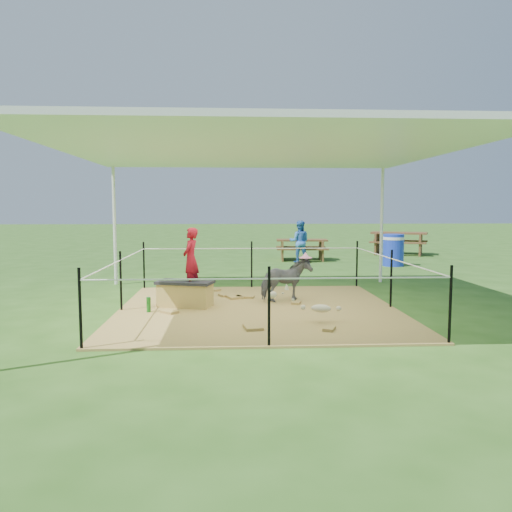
{
  "coord_description": "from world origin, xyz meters",
  "views": [
    {
      "loc": [
        -0.49,
        -8.18,
        1.7
      ],
      "look_at": [
        0.0,
        0.6,
        0.85
      ],
      "focal_mm": 35.0,
      "sensor_mm": 36.0,
      "label": 1
    }
  ],
  "objects": [
    {
      "name": "foal",
      "position": [
        0.86,
        -1.08,
        0.27
      ],
      "size": [
        0.94,
        0.68,
        0.47
      ],
      "primitive_type": null,
      "rotation": [
        0.0,
        0.0,
        -0.27
      ],
      "color": "beige",
      "rests_on": "hay_patch"
    },
    {
      "name": "pink_hat",
      "position": [
        0.54,
        0.6,
        0.85
      ],
      "size": [
        0.24,
        0.24,
        0.11
      ],
      "primitive_type": "cylinder",
      "color": "pink",
      "rests_on": "pony"
    },
    {
      "name": "straw_bale",
      "position": [
        -1.23,
        0.25,
        0.22
      ],
      "size": [
        0.96,
        0.66,
        0.39
      ],
      "primitive_type": "cube",
      "rotation": [
        0.0,
        0.0,
        -0.27
      ],
      "color": "#B49241",
      "rests_on": "hay_patch"
    },
    {
      "name": "green_bottle",
      "position": [
        -1.78,
        -0.2,
        0.15
      ],
      "size": [
        0.08,
        0.08,
        0.24
      ],
      "primitive_type": "cylinder",
      "rotation": [
        0.0,
        0.0,
        -0.27
      ],
      "color": "#176817",
      "rests_on": "hay_patch"
    },
    {
      "name": "woman",
      "position": [
        -1.13,
        0.25,
        0.94
      ],
      "size": [
        0.35,
        0.44,
        1.05
      ],
      "primitive_type": "imported",
      "rotation": [
        0.0,
        0.0,
        -1.85
      ],
      "color": "#A81020",
      "rests_on": "straw_bale"
    },
    {
      "name": "hay_patch",
      "position": [
        0.0,
        0.0,
        0.01
      ],
      "size": [
        4.6,
        4.6,
        0.03
      ],
      "primitive_type": "cube",
      "color": "brown",
      "rests_on": "ground"
    },
    {
      "name": "canopy_tent",
      "position": [
        0.0,
        0.0,
        2.69
      ],
      "size": [
        6.3,
        6.3,
        2.9
      ],
      "color": "silver",
      "rests_on": "ground"
    },
    {
      "name": "distant_person",
      "position": [
        1.73,
        7.22,
        0.65
      ],
      "size": [
        0.71,
        0.59,
        1.31
      ],
      "primitive_type": "imported",
      "rotation": [
        0.0,
        0.0,
        2.98
      ],
      "color": "#3571C9",
      "rests_on": "ground"
    },
    {
      "name": "trash_barrel",
      "position": [
        4.34,
        6.12,
        0.47
      ],
      "size": [
        0.63,
        0.63,
        0.93
      ],
      "primitive_type": "cylinder",
      "rotation": [
        0.0,
        0.0,
        0.04
      ],
      "color": "#1A35C8",
      "rests_on": "ground"
    },
    {
      "name": "ground",
      "position": [
        0.0,
        0.0,
        0.0
      ],
      "size": [
        90.0,
        90.0,
        0.0
      ],
      "primitive_type": "plane",
      "color": "#2D5919",
      "rests_on": "ground"
    },
    {
      "name": "pony",
      "position": [
        0.54,
        0.6,
        0.41
      ],
      "size": [
        1.0,
        0.75,
        0.77
      ],
      "primitive_type": "imported",
      "rotation": [
        0.0,
        0.0,
        2.0
      ],
      "color": "#545359",
      "rests_on": "hay_patch"
    },
    {
      "name": "rope_fence",
      "position": [
        0.0,
        -0.0,
        0.64
      ],
      "size": [
        4.54,
        4.54,
        1.0
      ],
      "color": "black",
      "rests_on": "ground"
    },
    {
      "name": "picnic_table_near",
      "position": [
        1.9,
        7.92,
        0.34
      ],
      "size": [
        1.72,
        1.31,
        0.68
      ],
      "primitive_type": "cube",
      "rotation": [
        0.0,
        0.0,
        -0.08
      ],
      "color": "brown",
      "rests_on": "ground"
    },
    {
      "name": "picnic_table_far",
      "position": [
        5.75,
        9.72,
        0.41
      ],
      "size": [
        2.37,
        2.09,
        0.82
      ],
      "primitive_type": "cube",
      "rotation": [
        0.0,
        0.0,
        -0.42
      ],
      "color": "#533A1C",
      "rests_on": "ground"
    },
    {
      "name": "dark_cloth",
      "position": [
        -1.23,
        0.25,
        0.44
      ],
      "size": [
        1.03,
        0.72,
        0.05
      ],
      "primitive_type": "cube",
      "rotation": [
        0.0,
        0.0,
        -0.27
      ],
      "color": "black",
      "rests_on": "straw_bale"
    }
  ]
}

